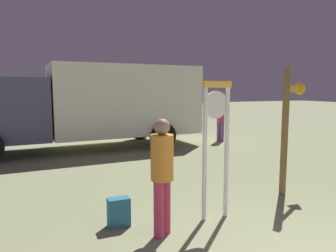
{
  "coord_description": "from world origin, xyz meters",
  "views": [
    {
      "loc": [
        -3.01,
        -1.71,
        2.06
      ],
      "look_at": [
        -0.17,
        4.98,
        1.2
      ],
      "focal_mm": 33.87,
      "sensor_mm": 36.0,
      "label": 1
    }
  ],
  "objects_px": {
    "standing_clock": "(216,134)",
    "box_truck_near": "(102,103)",
    "person_distant": "(221,120)",
    "arrow_sign": "(291,112)",
    "backpack": "(119,212)",
    "person_near_clock": "(162,171)"
  },
  "relations": [
    {
      "from": "arrow_sign",
      "to": "box_truck_near",
      "type": "bearing_deg",
      "value": 112.19
    },
    {
      "from": "standing_clock",
      "to": "backpack",
      "type": "bearing_deg",
      "value": 168.82
    },
    {
      "from": "person_distant",
      "to": "person_near_clock",
      "type": "bearing_deg",
      "value": -127.98
    },
    {
      "from": "person_near_clock",
      "to": "backpack",
      "type": "bearing_deg",
      "value": 132.73
    },
    {
      "from": "backpack",
      "to": "box_truck_near",
      "type": "height_order",
      "value": "box_truck_near"
    },
    {
      "from": "person_near_clock",
      "to": "box_truck_near",
      "type": "relative_size",
      "value": 0.22
    },
    {
      "from": "standing_clock",
      "to": "person_distant",
      "type": "relative_size",
      "value": 1.41
    },
    {
      "from": "standing_clock",
      "to": "backpack",
      "type": "xyz_separation_m",
      "value": [
        -1.49,
        0.29,
        -1.14
      ]
    },
    {
      "from": "person_near_clock",
      "to": "arrow_sign",
      "type": "bearing_deg",
      "value": 15.35
    },
    {
      "from": "backpack",
      "to": "box_truck_near",
      "type": "relative_size",
      "value": 0.06
    },
    {
      "from": "standing_clock",
      "to": "box_truck_near",
      "type": "distance_m",
      "value": 6.83
    },
    {
      "from": "standing_clock",
      "to": "box_truck_near",
      "type": "bearing_deg",
      "value": 93.39
    },
    {
      "from": "standing_clock",
      "to": "arrow_sign",
      "type": "distance_m",
      "value": 2.22
    },
    {
      "from": "backpack",
      "to": "box_truck_near",
      "type": "xyz_separation_m",
      "value": [
        1.09,
        6.51,
        1.36
      ]
    },
    {
      "from": "standing_clock",
      "to": "person_distant",
      "type": "xyz_separation_m",
      "value": [
        4.08,
        6.28,
        -0.49
      ]
    },
    {
      "from": "person_near_clock",
      "to": "person_distant",
      "type": "distance_m",
      "value": 8.26
    },
    {
      "from": "arrow_sign",
      "to": "person_distant",
      "type": "distance_m",
      "value": 6.03
    },
    {
      "from": "person_near_clock",
      "to": "person_distant",
      "type": "relative_size",
      "value": 1.08
    },
    {
      "from": "backpack",
      "to": "standing_clock",
      "type": "bearing_deg",
      "value": -11.18
    },
    {
      "from": "standing_clock",
      "to": "backpack",
      "type": "height_order",
      "value": "standing_clock"
    },
    {
      "from": "standing_clock",
      "to": "box_truck_near",
      "type": "xyz_separation_m",
      "value": [
        -0.4,
        6.81,
        0.22
      ]
    },
    {
      "from": "person_distant",
      "to": "box_truck_near",
      "type": "bearing_deg",
      "value": 173.23
    }
  ]
}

